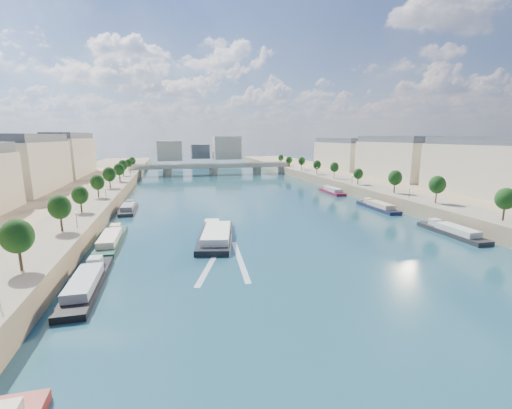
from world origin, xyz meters
TOP-DOWN VIEW (x-y plane):
  - ground at (0.00, 100.00)m, footprint 700.00×700.00m
  - quay_left at (-72.00, 100.00)m, footprint 44.00×520.00m
  - quay_right at (72.00, 100.00)m, footprint 44.00×520.00m
  - pave_left at (-57.00, 100.00)m, footprint 14.00×520.00m
  - pave_right at (57.00, 100.00)m, footprint 14.00×520.00m
  - trees_left at (-55.00, 102.00)m, footprint 4.80×268.80m
  - trees_right at (55.00, 110.00)m, footprint 4.80×268.80m
  - lamps_left at (-52.50, 90.00)m, footprint 0.36×200.36m
  - lamps_right at (52.50, 105.00)m, footprint 0.36×200.36m
  - buildings_right at (85.00, 112.00)m, footprint 16.00×226.00m
  - skyline at (3.19, 319.52)m, footprint 79.00×42.00m
  - bridge at (0.00, 226.14)m, footprint 112.00×12.00m
  - tour_barge at (-18.93, 69.14)m, footprint 13.49×29.37m
  - wake at (-18.93, 52.55)m, footprint 12.63×26.02m
  - moored_barges_left at (-45.50, 41.80)m, footprint 5.00×158.41m
  - moored_barges_right at (45.50, 54.69)m, footprint 5.00×166.63m

SIDE VIEW (x-z plane):
  - ground at x=0.00m, z-range 0.00..0.00m
  - wake at x=-18.93m, z-range 0.00..0.04m
  - moored_barges_left at x=-45.50m, z-range -0.96..2.64m
  - moored_barges_right at x=45.50m, z-range -0.96..2.64m
  - tour_barge at x=-18.93m, z-range -0.84..3.00m
  - quay_left at x=-72.00m, z-range 0.00..5.00m
  - quay_right at x=72.00m, z-range 0.00..5.00m
  - pave_left at x=-57.00m, z-range 5.00..5.10m
  - pave_right at x=57.00m, z-range 5.00..5.10m
  - bridge at x=0.00m, z-range 1.01..9.16m
  - lamps_left at x=-52.50m, z-range 5.64..9.92m
  - lamps_right at x=52.50m, z-range 5.64..9.92m
  - trees_left at x=-55.00m, z-range 6.35..14.61m
  - trees_right at x=55.00m, z-range 6.35..14.61m
  - skyline at x=3.19m, z-range 3.66..25.66m
  - buildings_right at x=85.00m, z-range 4.85..28.05m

